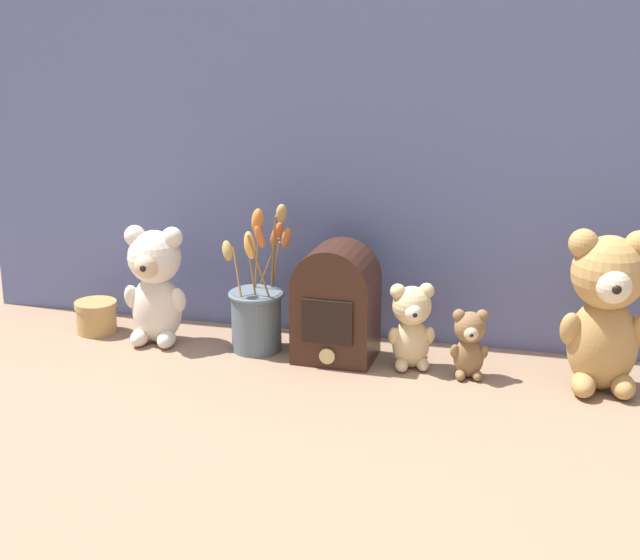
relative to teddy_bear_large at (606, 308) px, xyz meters
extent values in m
plane|color=#8E7056|center=(-0.55, 0.01, -0.16)|extent=(4.00, 4.00, 0.00)
cube|color=slate|center=(-0.55, 0.18, 0.20)|extent=(1.64, 0.02, 0.73)
ellipsoid|color=tan|center=(0.00, 0.00, -0.07)|extent=(0.15, 0.13, 0.18)
sphere|color=tan|center=(0.00, 0.00, 0.07)|extent=(0.14, 0.14, 0.14)
sphere|color=beige|center=(0.01, -0.05, 0.06)|extent=(0.07, 0.07, 0.07)
sphere|color=black|center=(0.01, -0.07, 0.06)|extent=(0.02, 0.02, 0.02)
sphere|color=tan|center=(0.05, 0.01, 0.12)|extent=(0.06, 0.06, 0.06)
sphere|color=tan|center=(-0.05, 0.00, 0.12)|extent=(0.06, 0.06, 0.06)
ellipsoid|color=tan|center=(0.06, 0.00, -0.04)|extent=(0.05, 0.07, 0.08)
ellipsoid|color=tan|center=(-0.06, -0.02, -0.04)|extent=(0.05, 0.07, 0.08)
ellipsoid|color=tan|center=(0.04, -0.03, -0.14)|extent=(0.06, 0.08, 0.04)
ellipsoid|color=tan|center=(-0.03, -0.04, -0.14)|extent=(0.06, 0.08, 0.04)
ellipsoid|color=beige|center=(-0.91, 0.03, -0.09)|extent=(0.11, 0.09, 0.15)
sphere|color=beige|center=(-0.91, 0.03, 0.03)|extent=(0.11, 0.11, 0.11)
sphere|color=#D1B289|center=(-0.91, -0.01, 0.02)|extent=(0.05, 0.05, 0.05)
sphere|color=black|center=(-0.91, -0.04, 0.02)|extent=(0.02, 0.02, 0.02)
sphere|color=beige|center=(-0.87, 0.03, 0.07)|extent=(0.05, 0.05, 0.05)
sphere|color=beige|center=(-0.95, 0.03, 0.07)|extent=(0.05, 0.05, 0.05)
ellipsoid|color=beige|center=(-0.86, 0.02, -0.06)|extent=(0.03, 0.05, 0.07)
ellipsoid|color=beige|center=(-0.96, 0.02, -0.06)|extent=(0.03, 0.05, 0.07)
ellipsoid|color=beige|center=(-0.88, 0.00, -0.14)|extent=(0.04, 0.06, 0.04)
ellipsoid|color=beige|center=(-0.94, -0.01, -0.14)|extent=(0.04, 0.06, 0.04)
ellipsoid|color=#DBBC84|center=(-0.37, 0.02, -0.11)|extent=(0.09, 0.08, 0.10)
sphere|color=#DBBC84|center=(-0.37, 0.02, -0.03)|extent=(0.08, 0.08, 0.08)
sphere|color=beige|center=(-0.36, -0.01, -0.04)|extent=(0.04, 0.04, 0.04)
sphere|color=black|center=(-0.35, -0.02, -0.04)|extent=(0.01, 0.01, 0.01)
sphere|color=#DBBC84|center=(-0.34, 0.03, 0.00)|extent=(0.03, 0.03, 0.03)
sphere|color=#DBBC84|center=(-0.39, 0.01, 0.00)|extent=(0.03, 0.03, 0.03)
ellipsoid|color=#DBBC84|center=(-0.33, 0.03, -0.09)|extent=(0.03, 0.04, 0.05)
ellipsoid|color=#DBBC84|center=(-0.40, 0.00, -0.09)|extent=(0.03, 0.04, 0.05)
ellipsoid|color=#DBBC84|center=(-0.34, 0.01, -0.15)|extent=(0.04, 0.05, 0.03)
ellipsoid|color=#DBBC84|center=(-0.38, -0.01, -0.15)|extent=(0.04, 0.05, 0.03)
ellipsoid|color=olive|center=(-0.25, 0.00, -0.12)|extent=(0.07, 0.06, 0.08)
sphere|color=olive|center=(-0.25, 0.00, -0.06)|extent=(0.06, 0.06, 0.06)
sphere|color=#D1B289|center=(-0.24, -0.02, -0.06)|extent=(0.03, 0.03, 0.03)
sphere|color=black|center=(-0.24, -0.04, -0.06)|extent=(0.01, 0.01, 0.01)
sphere|color=olive|center=(-0.23, 0.00, -0.04)|extent=(0.02, 0.02, 0.02)
sphere|color=olive|center=(-0.27, 0.00, -0.04)|extent=(0.02, 0.02, 0.02)
ellipsoid|color=olive|center=(-0.22, 0.00, -0.11)|extent=(0.02, 0.03, 0.04)
ellipsoid|color=olive|center=(-0.27, -0.01, -0.11)|extent=(0.02, 0.03, 0.04)
ellipsoid|color=olive|center=(-0.23, -0.01, -0.15)|extent=(0.03, 0.04, 0.02)
ellipsoid|color=olive|center=(-0.26, -0.02, -0.15)|extent=(0.03, 0.04, 0.02)
cylinder|color=slate|center=(-0.69, 0.04, -0.10)|extent=(0.10, 0.10, 0.13)
torus|color=slate|center=(-0.69, 0.04, -0.04)|extent=(0.12, 0.12, 0.01)
cylinder|color=olive|center=(-0.66, 0.06, 0.05)|extent=(0.03, 0.04, 0.16)
ellipsoid|color=tan|center=(-0.64, 0.07, 0.13)|extent=(0.04, 0.04, 0.04)
cylinder|color=olive|center=(-0.67, 0.00, 0.03)|extent=(0.04, 0.02, 0.13)
ellipsoid|color=#C65B28|center=(-0.66, -0.02, 0.10)|extent=(0.03, 0.03, 0.05)
cylinder|color=olive|center=(-0.66, 0.06, 0.02)|extent=(0.03, 0.04, 0.11)
ellipsoid|color=orange|center=(-0.64, 0.08, 0.07)|extent=(0.04, 0.04, 0.06)
cylinder|color=olive|center=(-0.70, 0.06, 0.04)|extent=(0.02, 0.01, 0.14)
ellipsoid|color=orange|center=(-0.70, 0.07, 0.11)|extent=(0.03, 0.03, 0.05)
cylinder|color=olive|center=(-0.72, 0.01, 0.01)|extent=(0.03, 0.04, 0.10)
ellipsoid|color=tan|center=(-0.74, 0.00, 0.06)|extent=(0.04, 0.04, 0.05)
cylinder|color=olive|center=(-0.69, 0.01, 0.02)|extent=(0.02, 0.00, 0.11)
ellipsoid|color=gold|center=(-0.69, 0.00, 0.07)|extent=(0.03, 0.02, 0.06)
cylinder|color=olive|center=(-0.68, 0.08, 0.02)|extent=(0.05, 0.02, 0.11)
ellipsoid|color=#C65B28|center=(-0.67, 0.10, 0.07)|extent=(0.05, 0.04, 0.06)
cube|color=#381E14|center=(-0.52, 0.03, -0.08)|extent=(0.16, 0.13, 0.16)
cylinder|color=#381E14|center=(-0.52, 0.03, 0.00)|extent=(0.16, 0.13, 0.16)
cube|color=black|center=(-0.52, -0.04, -0.06)|extent=(0.10, 0.01, 0.09)
cylinder|color=#D6BC7A|center=(-0.52, -0.04, -0.13)|extent=(0.03, 0.01, 0.03)
cylinder|color=tan|center=(-1.07, 0.05, -0.13)|extent=(0.09, 0.09, 0.06)
cylinder|color=tan|center=(-1.07, 0.05, -0.10)|extent=(0.09, 0.09, 0.01)
camera|label=1|loc=(-0.08, -1.79, 0.58)|focal=55.00mm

